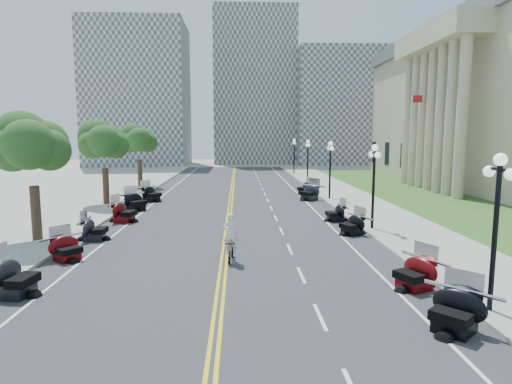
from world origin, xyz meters
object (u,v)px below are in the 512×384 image
object	(u,v)px
bicycle	(231,251)
motorcycle_n_3	(455,309)
flagpole	(410,141)
cyclist_rider	(231,220)

from	to	relation	value
bicycle	motorcycle_n_3	bearing A→B (deg)	-41.13
motorcycle_n_3	bicycle	bearing A→B (deg)	-179.72
flagpole	bicycle	xyz separation A→B (m)	(-17.68, -24.01, -4.51)
bicycle	cyclist_rider	size ratio (longest dim) A/B	0.87
flagpole	cyclist_rider	world-z (taller)	flagpole
motorcycle_n_3	bicycle	xyz separation A→B (m)	(-6.55, 7.15, -0.20)
flagpole	motorcycle_n_3	bearing A→B (deg)	-109.66
motorcycle_n_3	cyclist_rider	bearing A→B (deg)	-179.72
flagpole	cyclist_rider	xyz separation A→B (m)	(-17.68, -24.01, -3.08)
cyclist_rider	motorcycle_n_3	bearing A→B (deg)	132.48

